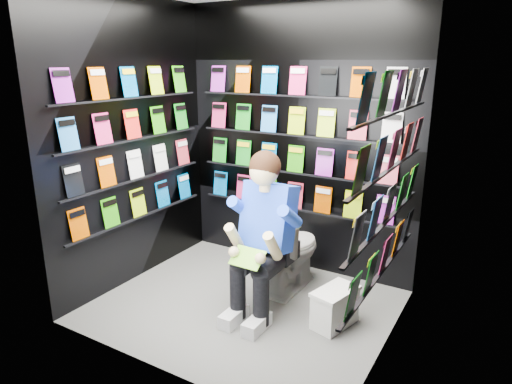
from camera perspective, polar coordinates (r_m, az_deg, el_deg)
The scene contains 13 objects.
floor at distance 4.06m, azimuth -1.56°, elevation -14.03°, with size 2.40×2.40×0.00m, color #5C5C5A.
wall_back at distance 4.45m, azimuth 5.21°, elevation 6.49°, with size 2.40×0.04×2.60m, color black.
wall_front at distance 2.82m, azimuth -12.62°, elevation 0.49°, with size 2.40×0.04×2.60m, color black.
wall_left at distance 4.34m, azimuth -15.30°, elevation 5.73°, with size 0.04×2.00×2.60m, color black.
wall_right at distance 3.13m, azimuth 17.19°, elevation 1.71°, with size 0.04×2.00×2.60m, color black.
comics_back at distance 4.42m, azimuth 5.05°, elevation 6.50°, with size 2.10×0.06×1.37m, color #CE2567, non-canonical shape.
comics_left at distance 4.32m, azimuth -15.03°, elevation 5.77°, with size 0.06×1.70×1.37m, color #CE2567, non-canonical shape.
comics_right at distance 3.14m, azimuth 16.67°, elevation 1.88°, with size 0.06×1.70×1.37m, color #CE2567, non-canonical shape.
toilet at distance 4.22m, azimuth 4.18°, elevation -7.30°, with size 0.42×0.75×0.73m, color silver.
longbox at distance 3.79m, azimuth 9.81°, elevation -14.20°, with size 0.21×0.38×0.28m, color white.
longbox_lid at distance 3.71m, azimuth 9.93°, elevation -12.12°, with size 0.23×0.40×0.03m, color white.
reader at distance 3.74m, azimuth 1.71°, elevation -3.25°, with size 0.56×0.82×1.52m, color blue, non-canonical shape.
held_comic at distance 3.55m, azimuth -1.09°, elevation -8.21°, with size 0.26×0.01×0.18m, color green.
Camera 1 is at (1.88, -2.97, 2.04)m, focal length 32.00 mm.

